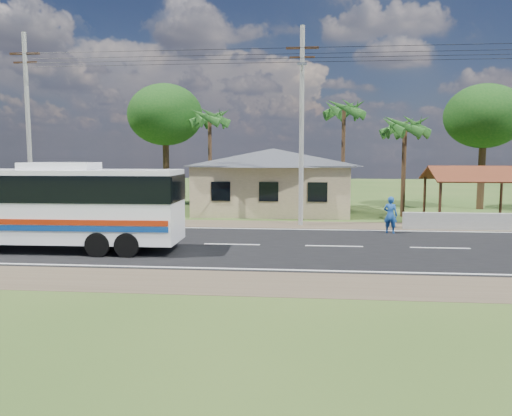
{
  "coord_description": "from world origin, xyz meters",
  "views": [
    {
      "loc": [
        3.18,
        -21.69,
        4.04
      ],
      "look_at": [
        0.98,
        1.0,
        1.55
      ],
      "focal_mm": 35.0,
      "sensor_mm": 36.0,
      "label": 1
    }
  ],
  "objects_px": {
    "waiting_shed": "(473,176)",
    "motorcycle": "(478,221)",
    "coach_bus": "(39,200)",
    "person": "(390,215)"
  },
  "relations": [
    {
      "from": "coach_bus",
      "to": "motorcycle",
      "type": "height_order",
      "value": "coach_bus"
    },
    {
      "from": "waiting_shed",
      "to": "person",
      "type": "height_order",
      "value": "waiting_shed"
    },
    {
      "from": "coach_bus",
      "to": "motorcycle",
      "type": "bearing_deg",
      "value": 20.88
    },
    {
      "from": "coach_bus",
      "to": "person",
      "type": "distance_m",
      "value": 16.52
    },
    {
      "from": "waiting_shed",
      "to": "motorcycle",
      "type": "bearing_deg",
      "value": -99.84
    },
    {
      "from": "person",
      "to": "motorcycle",
      "type": "bearing_deg",
      "value": -132.96
    },
    {
      "from": "coach_bus",
      "to": "person",
      "type": "relative_size",
      "value": 6.28
    },
    {
      "from": "person",
      "to": "waiting_shed",
      "type": "bearing_deg",
      "value": -116.81
    },
    {
      "from": "coach_bus",
      "to": "person",
      "type": "height_order",
      "value": "coach_bus"
    },
    {
      "from": "coach_bus",
      "to": "motorcycle",
      "type": "xyz_separation_m",
      "value": [
        20.4,
        8.2,
        -1.68
      ]
    }
  ]
}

